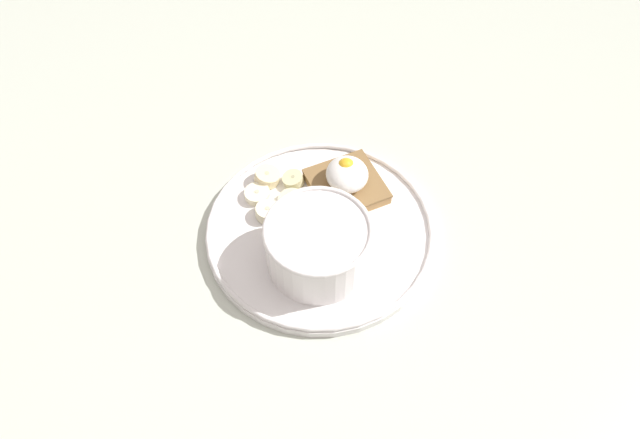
{
  "coord_description": "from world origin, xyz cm",
  "views": [
    {
      "loc": [
        42.82,
        -5.19,
        64.25
      ],
      "look_at": [
        0.0,
        0.0,
        5.0
      ],
      "focal_mm": 35.0,
      "sensor_mm": 36.0,
      "label": 1
    }
  ],
  "objects_px": {
    "oatmeal_bowl": "(318,245)",
    "banana_slice_inner": "(267,177)",
    "banana_slice_back": "(257,194)",
    "toast_slice": "(346,186)",
    "banana_slice_left": "(293,180)",
    "poached_egg": "(347,173)",
    "banana_slice_front": "(268,212)",
    "banana_slice_right": "(291,200)"
  },
  "relations": [
    {
      "from": "oatmeal_bowl",
      "to": "banana_slice_front",
      "type": "relative_size",
      "value": 3.86
    },
    {
      "from": "toast_slice",
      "to": "banana_slice_front",
      "type": "relative_size",
      "value": 3.39
    },
    {
      "from": "banana_slice_left",
      "to": "banana_slice_inner",
      "type": "xyz_separation_m",
      "value": [
        -0.01,
        -0.03,
        0.0
      ]
    },
    {
      "from": "oatmeal_bowl",
      "to": "banana_slice_front",
      "type": "xyz_separation_m",
      "value": [
        -0.07,
        -0.05,
        -0.03
      ]
    },
    {
      "from": "banana_slice_right",
      "to": "oatmeal_bowl",
      "type": "bearing_deg",
      "value": 14.63
    },
    {
      "from": "toast_slice",
      "to": "banana_slice_inner",
      "type": "distance_m",
      "value": 0.1
    },
    {
      "from": "banana_slice_inner",
      "to": "oatmeal_bowl",
      "type": "bearing_deg",
      "value": 21.46
    },
    {
      "from": "banana_slice_left",
      "to": "banana_slice_back",
      "type": "xyz_separation_m",
      "value": [
        0.02,
        -0.05,
        -0.0
      ]
    },
    {
      "from": "banana_slice_left",
      "to": "banana_slice_back",
      "type": "bearing_deg",
      "value": -70.4
    },
    {
      "from": "toast_slice",
      "to": "banana_slice_right",
      "type": "bearing_deg",
      "value": -80.19
    },
    {
      "from": "banana_slice_front",
      "to": "poached_egg",
      "type": "bearing_deg",
      "value": 105.59
    },
    {
      "from": "banana_slice_back",
      "to": "banana_slice_right",
      "type": "xyz_separation_m",
      "value": [
        0.01,
        0.04,
        0.0
      ]
    },
    {
      "from": "banana_slice_inner",
      "to": "banana_slice_front",
      "type": "bearing_deg",
      "value": -3.56
    },
    {
      "from": "banana_slice_left",
      "to": "toast_slice",
      "type": "bearing_deg",
      "value": 73.62
    },
    {
      "from": "oatmeal_bowl",
      "to": "poached_egg",
      "type": "distance_m",
      "value": 0.11
    },
    {
      "from": "banana_slice_left",
      "to": "banana_slice_inner",
      "type": "bearing_deg",
      "value": -103.55
    },
    {
      "from": "poached_egg",
      "to": "banana_slice_left",
      "type": "relative_size",
      "value": 1.84
    },
    {
      "from": "oatmeal_bowl",
      "to": "banana_slice_inner",
      "type": "xyz_separation_m",
      "value": [
        -0.13,
        -0.05,
        -0.02
      ]
    },
    {
      "from": "banana_slice_front",
      "to": "banana_slice_left",
      "type": "distance_m",
      "value": 0.06
    },
    {
      "from": "oatmeal_bowl",
      "to": "banana_slice_left",
      "type": "bearing_deg",
      "value": -171.56
    },
    {
      "from": "toast_slice",
      "to": "banana_slice_right",
      "type": "distance_m",
      "value": 0.07
    },
    {
      "from": "poached_egg",
      "to": "banana_slice_left",
      "type": "height_order",
      "value": "poached_egg"
    },
    {
      "from": "banana_slice_back",
      "to": "banana_slice_right",
      "type": "relative_size",
      "value": 1.01
    },
    {
      "from": "banana_slice_front",
      "to": "banana_slice_inner",
      "type": "bearing_deg",
      "value": 176.44
    },
    {
      "from": "poached_egg",
      "to": "banana_slice_right",
      "type": "relative_size",
      "value": 1.25
    },
    {
      "from": "oatmeal_bowl",
      "to": "banana_slice_back",
      "type": "bearing_deg",
      "value": -147.92
    },
    {
      "from": "oatmeal_bowl",
      "to": "banana_slice_back",
      "type": "relative_size",
      "value": 2.73
    },
    {
      "from": "poached_egg",
      "to": "toast_slice",
      "type": "bearing_deg",
      "value": 8.01
    },
    {
      "from": "banana_slice_front",
      "to": "banana_slice_back",
      "type": "distance_m",
      "value": 0.03
    },
    {
      "from": "oatmeal_bowl",
      "to": "banana_slice_back",
      "type": "height_order",
      "value": "oatmeal_bowl"
    },
    {
      "from": "poached_egg",
      "to": "banana_slice_back",
      "type": "distance_m",
      "value": 0.11
    },
    {
      "from": "banana_slice_right",
      "to": "poached_egg",
      "type": "bearing_deg",
      "value": 100.29
    },
    {
      "from": "poached_egg",
      "to": "banana_slice_inner",
      "type": "xyz_separation_m",
      "value": [
        -0.03,
        -0.1,
        -0.02
      ]
    },
    {
      "from": "oatmeal_bowl",
      "to": "banana_slice_back",
      "type": "distance_m",
      "value": 0.12
    },
    {
      "from": "banana_slice_left",
      "to": "banana_slice_right",
      "type": "relative_size",
      "value": 0.68
    },
    {
      "from": "banana_slice_left",
      "to": "banana_slice_back",
      "type": "distance_m",
      "value": 0.05
    },
    {
      "from": "toast_slice",
      "to": "banana_slice_inner",
      "type": "relative_size",
      "value": 2.77
    },
    {
      "from": "banana_slice_right",
      "to": "banana_slice_front",
      "type": "bearing_deg",
      "value": -63.18
    },
    {
      "from": "oatmeal_bowl",
      "to": "toast_slice",
      "type": "bearing_deg",
      "value": 154.43
    },
    {
      "from": "oatmeal_bowl",
      "to": "banana_slice_inner",
      "type": "height_order",
      "value": "oatmeal_bowl"
    },
    {
      "from": "oatmeal_bowl",
      "to": "banana_slice_left",
      "type": "xyz_separation_m",
      "value": [
        -0.12,
        -0.02,
        -0.03
      ]
    },
    {
      "from": "oatmeal_bowl",
      "to": "banana_slice_front",
      "type": "bearing_deg",
      "value": -143.61
    }
  ]
}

